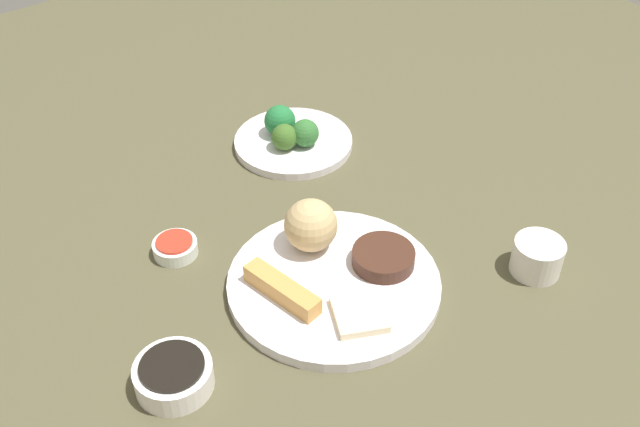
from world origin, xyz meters
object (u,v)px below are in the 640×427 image
(main_plate, at_px, (334,284))
(broccoli_plate, at_px, (293,142))
(soy_sauce_bowl, at_px, (174,376))
(teacup, at_px, (537,257))
(sauce_ramekin_sweet_and_sour, at_px, (175,248))

(main_plate, distance_m, broccoli_plate, 0.34)
(main_plate, height_order, soy_sauce_bowl, soy_sauce_bowl)
(soy_sauce_bowl, relative_size, teacup, 1.35)
(soy_sauce_bowl, bearing_deg, sauce_ramekin_sweet_and_sour, -121.18)
(teacup, bearing_deg, soy_sauce_bowl, -16.97)
(broccoli_plate, bearing_deg, soy_sauce_bowl, 36.25)
(broccoli_plate, bearing_deg, sauce_ramekin_sweet_and_sour, 19.76)
(soy_sauce_bowl, xyz_separation_m, sauce_ramekin_sweet_and_sour, (-0.12, -0.20, -0.01))
(broccoli_plate, relative_size, sauce_ramekin_sweet_and_sour, 3.16)
(soy_sauce_bowl, distance_m, sauce_ramekin_sweet_and_sour, 0.23)
(teacup, bearing_deg, main_plate, -32.51)
(main_plate, distance_m, sauce_ramekin_sweet_and_sour, 0.23)
(main_plate, distance_m, soy_sauce_bowl, 0.25)
(main_plate, relative_size, sauce_ramekin_sweet_and_sour, 4.54)
(soy_sauce_bowl, relative_size, sauce_ramekin_sweet_and_sour, 1.48)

